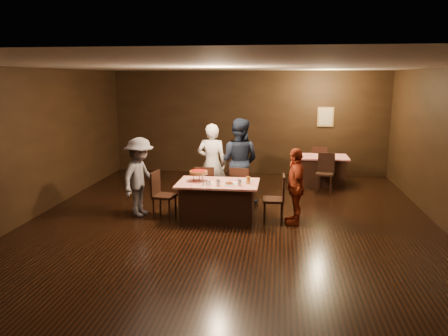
% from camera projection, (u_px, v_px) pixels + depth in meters
% --- Properties ---
extents(room, '(10.00, 10.04, 3.02)m').
position_uv_depth(room, '(228.00, 115.00, 7.80)').
color(room, black).
rests_on(room, ground).
extents(main_table, '(1.60, 1.00, 0.77)m').
position_uv_depth(main_table, '(218.00, 201.00, 8.71)').
color(main_table, red).
rests_on(main_table, ground).
extents(back_table, '(1.30, 0.90, 0.77)m').
position_uv_depth(back_table, '(322.00, 170.00, 11.57)').
color(back_table, red).
rests_on(back_table, ground).
extents(chair_far_left, '(0.47, 0.47, 0.95)m').
position_uv_depth(chair_far_left, '(205.00, 187.00, 9.47)').
color(chair_far_left, black).
rests_on(chair_far_left, ground).
extents(chair_far_right, '(0.48, 0.48, 0.95)m').
position_uv_depth(chair_far_right, '(241.00, 188.00, 9.37)').
color(chair_far_right, black).
rests_on(chair_far_right, ground).
extents(chair_end_left, '(0.48, 0.48, 0.95)m').
position_uv_depth(chair_end_left, '(164.00, 195.00, 8.83)').
color(chair_end_left, black).
rests_on(chair_end_left, ground).
extents(chair_end_right, '(0.43, 0.43, 0.95)m').
position_uv_depth(chair_end_right, '(274.00, 199.00, 8.55)').
color(chair_end_right, black).
rests_on(chair_end_right, ground).
extents(chair_back_near, '(0.50, 0.50, 0.95)m').
position_uv_depth(chair_back_near, '(325.00, 173.00, 10.88)').
color(chair_back_near, black).
rests_on(chair_back_near, ground).
extents(chair_back_far, '(0.51, 0.51, 0.95)m').
position_uv_depth(chair_back_far, '(320.00, 163.00, 12.14)').
color(chair_back_far, black).
rests_on(chair_back_far, ground).
extents(diner_white_jacket, '(0.67, 0.44, 1.81)m').
position_uv_depth(diner_white_jacket, '(212.00, 164.00, 9.82)').
color(diner_white_jacket, white).
rests_on(diner_white_jacket, ground).
extents(diner_navy_hoodie, '(1.08, 0.93, 1.93)m').
position_uv_depth(diner_navy_hoodie, '(239.00, 161.00, 9.80)').
color(diner_navy_hoodie, '#172033').
rests_on(diner_navy_hoodie, ground).
extents(diner_grey_knit, '(0.84, 1.16, 1.62)m').
position_uv_depth(diner_grey_knit, '(140.00, 177.00, 8.91)').
color(diner_grey_knit, slate).
rests_on(diner_grey_knit, ground).
extents(diner_red_shirt, '(0.47, 0.91, 1.49)m').
position_uv_depth(diner_red_shirt, '(295.00, 186.00, 8.42)').
color(diner_red_shirt, '#A4371A').
rests_on(diner_red_shirt, ground).
extents(pizza_stand, '(0.38, 0.38, 0.22)m').
position_uv_depth(pizza_stand, '(198.00, 172.00, 8.69)').
color(pizza_stand, black).
rests_on(pizza_stand, main_table).
extents(plate_with_slice, '(0.25, 0.25, 0.06)m').
position_uv_depth(plate_with_slice, '(229.00, 184.00, 8.42)').
color(plate_with_slice, white).
rests_on(plate_with_slice, main_table).
extents(plate_empty, '(0.25, 0.25, 0.01)m').
position_uv_depth(plate_empty, '(246.00, 181.00, 8.71)').
color(plate_empty, white).
rests_on(plate_empty, main_table).
extents(glass_front_left, '(0.08, 0.08, 0.14)m').
position_uv_depth(glass_front_left, '(218.00, 183.00, 8.32)').
color(glass_front_left, silver).
rests_on(glass_front_left, main_table).
extents(glass_front_right, '(0.08, 0.08, 0.14)m').
position_uv_depth(glass_front_right, '(239.00, 183.00, 8.32)').
color(glass_front_right, silver).
rests_on(glass_front_right, main_table).
extents(glass_amber, '(0.08, 0.08, 0.14)m').
position_uv_depth(glass_amber, '(248.00, 180.00, 8.49)').
color(glass_amber, '#BF7F26').
rests_on(glass_amber, main_table).
extents(condiments, '(0.17, 0.10, 0.09)m').
position_uv_depth(condiments, '(207.00, 183.00, 8.37)').
color(condiments, silver).
rests_on(condiments, main_table).
extents(napkin_center, '(0.19, 0.19, 0.01)m').
position_uv_depth(napkin_center, '(233.00, 183.00, 8.59)').
color(napkin_center, white).
rests_on(napkin_center, main_table).
extents(napkin_left, '(0.21, 0.21, 0.01)m').
position_uv_depth(napkin_left, '(210.00, 183.00, 8.60)').
color(napkin_left, white).
rests_on(napkin_left, main_table).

